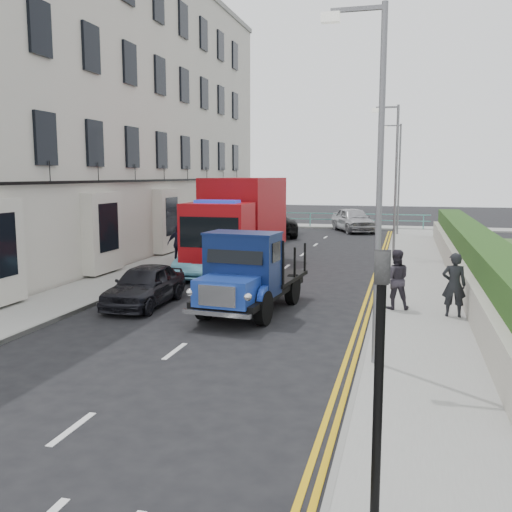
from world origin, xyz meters
The scene contains 23 objects.
ground centered at (0.00, 0.00, 0.00)m, with size 120.00×120.00×0.00m, color black.
pavement_west centered at (-5.20, 9.00, 0.06)m, with size 2.40×38.00×0.12m, color gray.
pavement_east centered at (5.30, 9.00, 0.06)m, with size 2.60×38.00×0.12m, color gray.
promenade centered at (0.00, 29.00, 0.06)m, with size 30.00×2.50×0.12m, color gray.
sea_plane centered at (0.00, 60.00, 0.00)m, with size 120.00×120.00×0.00m, color slate.
terrace_west centered at (-9.47, 13.00, 7.17)m, with size 6.31×30.20×14.25m.
garden_east centered at (7.21, 9.00, 0.90)m, with size 1.45×28.00×1.75m.
seafront_railing centered at (0.00, 28.20, 0.58)m, with size 13.00×0.08×1.11m.
lamp_near centered at (4.18, -2.00, 4.00)m, with size 1.23×0.18×7.00m.
lamp_mid centered at (4.18, 14.00, 4.00)m, with size 1.23×0.18×7.00m.
lamp_far centered at (4.18, 24.00, 4.00)m, with size 1.23×0.18×7.00m.
traffic_signal centered at (4.60, -7.50, 2.07)m, with size 0.16×0.20×3.10m.
bedford_lorry centered at (0.60, 1.52, 1.05)m, with size 2.32×4.97×2.28m.
red_lorry centered at (-1.78, 9.16, 1.98)m, with size 2.47×7.13×3.73m.
parked_car_front centered at (-2.60, 1.93, 0.62)m, with size 1.45×3.61×1.23m, color black.
parked_car_mid centered at (-2.60, 7.10, 0.64)m, with size 1.35×3.87×1.27m, color #5CA9C5.
parked_car_rear centered at (-3.44, 18.00, 0.71)m, with size 2.00×4.92×1.43m, color #B1B3B7.
seafront_car_left centered at (-3.50, 22.00, 0.78)m, with size 2.58×5.59×1.55m, color black.
seafront_car_right centered at (1.32, 26.05, 0.83)m, with size 1.95×4.86×1.65m, color #A6A4A9.
pedestrian_east_near centered at (6.10, 2.37, 0.97)m, with size 0.62×0.41×1.71m, color black.
pedestrian_east_far centered at (4.58, 2.88, 0.96)m, with size 0.82×0.64×1.68m, color #312C36.
pedestrian_west_near centered at (-4.40, 8.96, 0.97)m, with size 1.00×0.41×1.70m, color #1A1C2F.
pedestrian_west_far centered at (-4.53, 11.39, 0.93)m, with size 0.79×0.51×1.62m, color #473933.
Camera 1 is at (4.81, -13.24, 3.84)m, focal length 40.00 mm.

